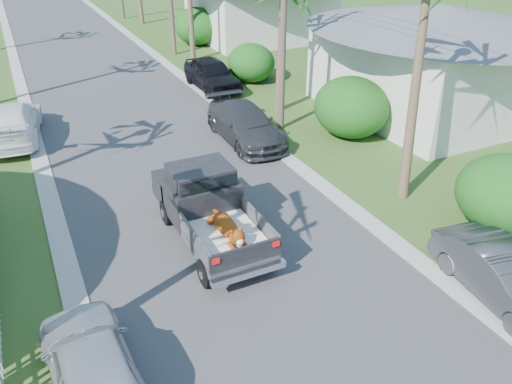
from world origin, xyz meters
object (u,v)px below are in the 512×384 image
parked_car_rm (245,124)px  house_right_far (260,9)px  parked_car_lf (11,122)px  pickup_truck (206,203)px  parked_car_rn (504,277)px  parked_car_ln (93,369)px  parked_car_rf (212,74)px  house_right_near (433,64)px  utility_pole_b (284,19)px

parked_car_rm → house_right_far: house_right_far is taller
parked_car_rm → parked_car_lf: bearing=154.2°
pickup_truck → parked_car_rn: bearing=-47.4°
parked_car_rn → house_right_far: size_ratio=0.44×
parked_car_ln → parked_car_rf: bearing=-120.7°
parked_car_ln → pickup_truck: bearing=-134.8°
house_right_far → parked_car_lf: bearing=-143.6°
parked_car_rm → parked_car_rf: 7.36m
parked_car_rm → house_right_far: 20.00m
house_right_near → utility_pole_b: size_ratio=1.00×
parked_car_ln → parked_car_lf: parked_car_lf is taller
parked_car_rn → house_right_far: bearing=82.0°
parked_car_rn → parked_car_rm: parked_car_rm is taller
pickup_truck → utility_pole_b: 9.42m
pickup_truck → parked_car_ln: pickup_truck is taller
parked_car_rn → utility_pole_b: size_ratio=0.44×
house_right_near → pickup_truck: bearing=-158.1°
parked_car_rf → house_right_far: (8.00, 10.37, 1.31)m
parked_car_lf → utility_pole_b: bearing=167.3°
parked_car_rn → parked_car_lf: parked_car_lf is taller
parked_car_rf → house_right_far: 13.16m
parked_car_lf → house_right_far: 22.39m
parked_car_rm → parked_car_ln: (-7.91, -10.15, -0.03)m
parked_car_rn → parked_car_ln: 9.42m
parked_car_rm → parked_car_ln: size_ratio=1.22×
parked_car_rn → house_right_near: (8.00, 11.19, 1.56)m
parked_car_rm → house_right_far: size_ratio=0.55×
pickup_truck → house_right_far: 26.93m
parked_car_rf → house_right_near: (8.00, -7.63, 1.41)m
parked_car_rn → parked_car_lf: bearing=129.5°
parked_car_rn → parked_car_rm: bearing=104.2°
parked_car_rf → house_right_near: size_ratio=0.53×
parked_car_rf → parked_car_ln: 19.71m
parked_car_rf → house_right_far: size_ratio=0.53×
parked_car_rf → parked_car_ln: (-9.31, -17.38, -0.12)m
parked_car_ln → parked_car_lf: bearing=-89.8°
parked_car_rn → parked_car_lf: 18.81m
parked_car_ln → house_right_far: bearing=-124.5°
parked_car_rn → house_right_near: bearing=61.8°
utility_pole_b → parked_car_ln: bearing=-132.7°
parked_car_rf → parked_car_lf: parked_car_rf is taller
pickup_truck → house_right_near: 14.43m
pickup_truck → parked_car_rn: pickup_truck is taller
parked_car_rm → parked_car_lf: size_ratio=0.94×
house_right_far → parked_car_rn: bearing=-105.3°
pickup_truck → house_right_near: house_right_near is taller
parked_car_ln → house_right_far: size_ratio=0.45×
pickup_truck → parked_car_rf: pickup_truck is taller
parked_car_rm → house_right_near: bearing=-1.4°
house_right_near → utility_pole_b: 7.84m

